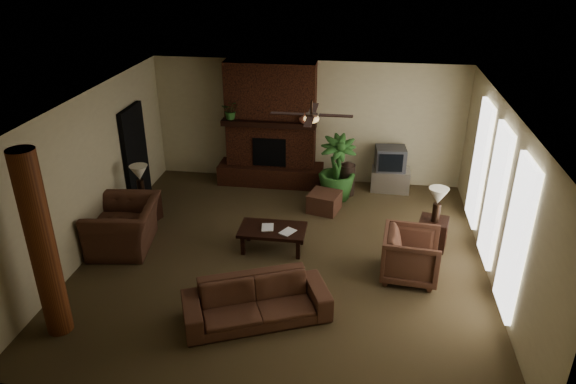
% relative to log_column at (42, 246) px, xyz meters
% --- Properties ---
extents(room_shell, '(7.00, 7.00, 7.00)m').
position_rel_log_column_xyz_m(room_shell, '(2.95, 2.40, 0.00)').
color(room_shell, '#4E3F27').
rests_on(room_shell, ground).
extents(fireplace, '(2.40, 0.70, 2.80)m').
position_rel_log_column_xyz_m(fireplace, '(2.15, 5.62, -0.24)').
color(fireplace, '#4B2214').
rests_on(fireplace, ground).
extents(windows, '(0.08, 3.65, 2.35)m').
position_rel_log_column_xyz_m(windows, '(6.40, 2.60, -0.05)').
color(windows, white).
rests_on(windows, ground).
extents(log_column, '(0.36, 0.36, 2.80)m').
position_rel_log_column_xyz_m(log_column, '(0.00, 0.00, 0.00)').
color(log_column, brown).
rests_on(log_column, ground).
extents(doorway, '(0.10, 1.00, 2.10)m').
position_rel_log_column_xyz_m(doorway, '(-0.49, 4.20, -0.35)').
color(doorway, black).
rests_on(doorway, ground).
extents(ceiling_fan, '(1.35, 1.35, 0.37)m').
position_rel_log_column_xyz_m(ceiling_fan, '(3.35, 2.70, 1.13)').
color(ceiling_fan, black).
rests_on(ceiling_fan, ceiling).
extents(sofa, '(2.22, 1.41, 0.84)m').
position_rel_log_column_xyz_m(sofa, '(2.79, 0.65, -0.98)').
color(sofa, '#523223').
rests_on(sofa, ground).
extents(armchair_left, '(1.06, 1.45, 1.17)m').
position_rel_log_column_xyz_m(armchair_left, '(0.00, 2.34, -0.82)').
color(armchair_left, '#523223').
rests_on(armchair_left, ground).
extents(armchair_right, '(0.93, 0.98, 0.93)m').
position_rel_log_column_xyz_m(armchair_right, '(5.11, 2.08, -0.93)').
color(armchair_right, '#523223').
rests_on(armchair_right, ground).
extents(coffee_table, '(1.20, 0.70, 0.43)m').
position_rel_log_column_xyz_m(coffee_table, '(2.69, 2.64, -1.03)').
color(coffee_table, black).
rests_on(coffee_table, ground).
extents(ottoman, '(0.74, 0.74, 0.40)m').
position_rel_log_column_xyz_m(ottoman, '(3.50, 4.31, -1.20)').
color(ottoman, '#523223').
rests_on(ottoman, ground).
extents(tv_stand, '(0.86, 0.52, 0.50)m').
position_rel_log_column_xyz_m(tv_stand, '(4.89, 5.55, -1.15)').
color(tv_stand, silver).
rests_on(tv_stand, ground).
extents(tv, '(0.69, 0.58, 0.52)m').
position_rel_log_column_xyz_m(tv, '(4.85, 5.54, -0.64)').
color(tv, '#3B3B3E').
rests_on(tv, tv_stand).
extents(floor_vase, '(0.34, 0.34, 0.77)m').
position_rel_log_column_xyz_m(floor_vase, '(3.93, 5.18, -0.97)').
color(floor_vase, '#30211A').
rests_on(floor_vase, ground).
extents(floor_plant, '(1.07, 1.55, 0.79)m').
position_rel_log_column_xyz_m(floor_plant, '(3.71, 4.96, -1.00)').
color(floor_plant, '#2A5723').
rests_on(floor_plant, ground).
extents(side_table_left, '(0.63, 0.63, 0.55)m').
position_rel_log_column_xyz_m(side_table_left, '(-0.06, 3.39, -1.12)').
color(side_table_left, black).
rests_on(side_table_left, ground).
extents(lamp_left, '(0.43, 0.43, 0.65)m').
position_rel_log_column_xyz_m(lamp_left, '(-0.06, 3.35, -0.40)').
color(lamp_left, black).
rests_on(lamp_left, side_table_left).
extents(side_table_right, '(0.60, 0.60, 0.55)m').
position_rel_log_column_xyz_m(side_table_right, '(5.58, 3.16, -1.12)').
color(side_table_right, black).
rests_on(side_table_right, ground).
extents(lamp_right, '(0.43, 0.43, 0.65)m').
position_rel_log_column_xyz_m(lamp_right, '(5.59, 3.12, -0.40)').
color(lamp_right, black).
rests_on(lamp_right, side_table_right).
extents(mantel_plant, '(0.39, 0.43, 0.33)m').
position_rel_log_column_xyz_m(mantel_plant, '(1.31, 5.40, 0.32)').
color(mantel_plant, '#2A5723').
rests_on(mantel_plant, fireplace).
extents(mantel_vase, '(0.25, 0.26, 0.22)m').
position_rel_log_column_xyz_m(mantel_vase, '(2.94, 5.34, 0.27)').
color(mantel_vase, brown).
rests_on(mantel_vase, fireplace).
extents(book_a, '(0.22, 0.06, 0.29)m').
position_rel_log_column_xyz_m(book_a, '(2.49, 2.62, -0.83)').
color(book_a, '#999999').
rests_on(book_a, coffee_table).
extents(book_b, '(0.20, 0.13, 0.29)m').
position_rel_log_column_xyz_m(book_b, '(2.89, 2.58, -0.82)').
color(book_b, '#999999').
rests_on(book_b, coffee_table).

